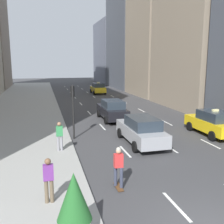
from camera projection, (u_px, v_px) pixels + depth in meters
sidewalk_left at (23, 104)px, 31.38m from camera, size 8.00×66.00×0.15m
lane_markings at (109, 107)px, 30.00m from camera, size 5.72×56.00×0.01m
building_row_right at (152, 15)px, 39.80m from camera, size 6.00×66.37×35.56m
taxi_lead at (98, 88)px, 42.35m from camera, size 2.02×4.40×1.87m
taxi_second at (213, 123)px, 18.35m from camera, size 2.02×4.40×1.87m
sedan_black_near at (141, 130)px, 16.33m from camera, size 2.02×4.88×1.74m
sedan_silver_behind at (112, 110)px, 23.03m from camera, size 2.02×4.76×1.80m
skateboarder at (118, 166)px, 10.53m from camera, size 0.36×0.80×1.75m
planter_with_shrub at (74, 204)px, 7.32m from camera, size 1.00×1.00×1.95m
pedestrian_near_curb at (49, 178)px, 9.16m from camera, size 0.36×0.22×1.65m
pedestrian_mid_block at (60, 135)px, 14.60m from camera, size 0.36×0.22×1.65m
traffic_light_pole at (73, 103)px, 17.21m from camera, size 0.24×0.42×3.60m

